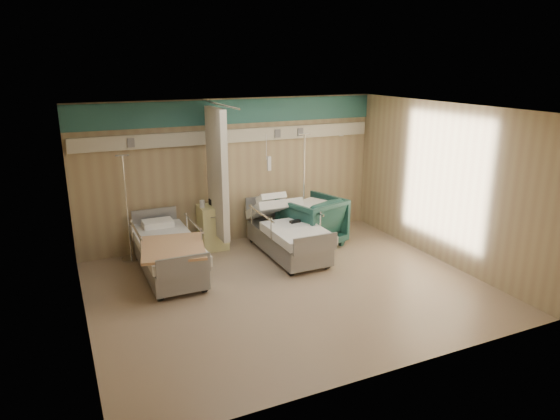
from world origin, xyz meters
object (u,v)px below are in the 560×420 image
object	(u,v)px
visitor_armchair	(312,221)
iv_stand_right	(303,217)
bedside_cabinet	(213,227)
bed_right	(287,239)
bed_left	(169,257)
iv_stand_left	(130,239)

from	to	relation	value
visitor_armchair	iv_stand_right	world-z (taller)	iv_stand_right
bedside_cabinet	iv_stand_right	xyz separation A→B (m)	(1.84, -0.20, 0.01)
bed_right	bed_left	xyz separation A→B (m)	(-2.20, 0.00, 0.00)
iv_stand_right	iv_stand_left	size ratio (longest dim) A/B	1.11
bed_left	visitor_armchair	distance (m)	2.87
bed_left	bedside_cabinet	distance (m)	1.39
bed_left	iv_stand_right	distance (m)	2.98
bedside_cabinet	iv_stand_right	bearing A→B (deg)	-6.11
bed_right	iv_stand_left	distance (m)	2.85
bedside_cabinet	iv_stand_right	world-z (taller)	iv_stand_right
bedside_cabinet	bed_right	bearing A→B (deg)	-38.05
bedside_cabinet	iv_stand_left	distance (m)	1.53
visitor_armchair	iv_stand_right	xyz separation A→B (m)	(0.04, 0.44, -0.05)
bed_right	iv_stand_left	xyz separation A→B (m)	(-2.68, 0.98, 0.08)
visitor_armchair	iv_stand_left	distance (m)	3.41
iv_stand_right	bed_right	bearing A→B (deg)	-134.50
bed_right	bedside_cabinet	distance (m)	1.46
bed_right	visitor_armchair	world-z (taller)	visitor_armchair
bed_right	iv_stand_left	size ratio (longest dim) A/B	1.12
bed_right	bed_left	distance (m)	2.20
bed_right	visitor_armchair	bearing A→B (deg)	22.41
iv_stand_right	bed_left	bearing A→B (deg)	-166.33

